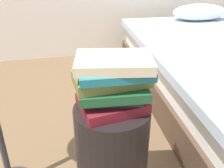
{
  "coord_description": "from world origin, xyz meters",
  "views": [
    {
      "loc": [
        -0.19,
        -0.89,
        1.08
      ],
      "look_at": [
        0.0,
        0.0,
        0.61
      ],
      "focal_mm": 41.25,
      "sensor_mm": 36.0,
      "label": 1
    }
  ],
  "objects_px": {
    "book_charcoal": "(114,94)",
    "book_cream": "(114,62)",
    "side_table": "(112,153)",
    "book_maroon": "(113,104)",
    "book_teal": "(115,71)",
    "book_forest": "(112,90)",
    "book_olive": "(113,78)"
  },
  "relations": [
    {
      "from": "book_charcoal",
      "to": "book_cream",
      "type": "distance_m",
      "value": 0.15
    },
    {
      "from": "side_table",
      "to": "book_charcoal",
      "type": "bearing_deg",
      "value": 40.81
    },
    {
      "from": "book_maroon",
      "to": "book_teal",
      "type": "height_order",
      "value": "book_teal"
    },
    {
      "from": "book_forest",
      "to": "side_table",
      "type": "bearing_deg",
      "value": 86.64
    },
    {
      "from": "book_charcoal",
      "to": "book_olive",
      "type": "relative_size",
      "value": 0.75
    },
    {
      "from": "book_maroon",
      "to": "book_forest",
      "type": "xyz_separation_m",
      "value": [
        -0.0,
        -0.01,
        0.07
      ]
    },
    {
      "from": "book_maroon",
      "to": "book_cream",
      "type": "relative_size",
      "value": 0.89
    },
    {
      "from": "book_charcoal",
      "to": "book_forest",
      "type": "relative_size",
      "value": 0.81
    },
    {
      "from": "book_olive",
      "to": "book_cream",
      "type": "relative_size",
      "value": 1.01
    },
    {
      "from": "book_olive",
      "to": "book_teal",
      "type": "height_order",
      "value": "book_teal"
    },
    {
      "from": "book_charcoal",
      "to": "book_cream",
      "type": "height_order",
      "value": "book_cream"
    },
    {
      "from": "book_olive",
      "to": "book_cream",
      "type": "height_order",
      "value": "book_cream"
    },
    {
      "from": "book_olive",
      "to": "book_cream",
      "type": "xyz_separation_m",
      "value": [
        0.0,
        -0.0,
        0.07
      ]
    },
    {
      "from": "book_charcoal",
      "to": "book_cream",
      "type": "relative_size",
      "value": 0.75
    },
    {
      "from": "side_table",
      "to": "book_maroon",
      "type": "bearing_deg",
      "value": -26.5
    },
    {
      "from": "book_maroon",
      "to": "book_forest",
      "type": "distance_m",
      "value": 0.07
    },
    {
      "from": "book_charcoal",
      "to": "book_forest",
      "type": "height_order",
      "value": "book_forest"
    },
    {
      "from": "side_table",
      "to": "book_charcoal",
      "type": "height_order",
      "value": "book_charcoal"
    },
    {
      "from": "book_maroon",
      "to": "book_charcoal",
      "type": "relative_size",
      "value": 1.18
    },
    {
      "from": "book_maroon",
      "to": "book_forest",
      "type": "bearing_deg",
      "value": -125.23
    },
    {
      "from": "book_maroon",
      "to": "book_cream",
      "type": "distance_m",
      "value": 0.19
    },
    {
      "from": "side_table",
      "to": "book_cream",
      "type": "xyz_separation_m",
      "value": [
        0.01,
        0.0,
        0.46
      ]
    },
    {
      "from": "book_charcoal",
      "to": "book_olive",
      "type": "distance_m",
      "value": 0.08
    },
    {
      "from": "book_maroon",
      "to": "book_cream",
      "type": "bearing_deg",
      "value": 33.79
    },
    {
      "from": "book_maroon",
      "to": "book_olive",
      "type": "height_order",
      "value": "book_olive"
    },
    {
      "from": "book_charcoal",
      "to": "book_cream",
      "type": "xyz_separation_m",
      "value": [
        -0.0,
        -0.01,
        0.15
      ]
    },
    {
      "from": "book_teal",
      "to": "book_olive",
      "type": "bearing_deg",
      "value": 111.42
    },
    {
      "from": "book_forest",
      "to": "book_cream",
      "type": "height_order",
      "value": "book_cream"
    },
    {
      "from": "book_charcoal",
      "to": "book_olive",
      "type": "bearing_deg",
      "value": -157.54
    },
    {
      "from": "book_charcoal",
      "to": "side_table",
      "type": "bearing_deg",
      "value": -130.2
    },
    {
      "from": "book_olive",
      "to": "book_charcoal",
      "type": "bearing_deg",
      "value": 8.68
    },
    {
      "from": "book_teal",
      "to": "book_cream",
      "type": "distance_m",
      "value": 0.04
    }
  ]
}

